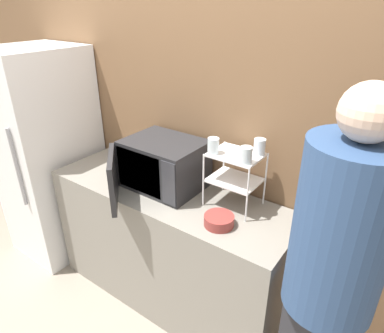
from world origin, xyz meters
The scene contains 11 objects.
ground_plane centered at (0.00, 0.00, 0.00)m, with size 12.00×12.00×0.00m, color gray.
wall_back centered at (0.00, 0.59, 1.30)m, with size 8.00×0.06×2.60m.
counter centered at (0.00, 0.28, 0.46)m, with size 1.72×0.55×0.92m.
microwave centered at (-0.07, 0.32, 1.07)m, with size 0.52×0.68×0.32m.
dish_rack centered at (0.43, 0.39, 1.16)m, with size 0.30×0.24×0.34m.
glass_front_left centered at (0.32, 0.32, 1.30)m, with size 0.07×0.07×0.09m.
glass_back_right centered at (0.54, 0.46, 1.30)m, with size 0.07×0.07×0.09m.
glass_front_right centered at (0.53, 0.32, 1.30)m, with size 0.07×0.07×0.09m.
bowl centered at (0.47, 0.16, 0.94)m, with size 0.17×0.17×0.06m.
person centered at (1.10, 0.04, 1.02)m, with size 0.38×0.38×1.81m.
refrigerator centered at (-1.21, 0.21, 0.87)m, with size 0.61×0.72×1.74m.
Camera 1 is at (1.26, -1.19, 2.05)m, focal length 32.00 mm.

